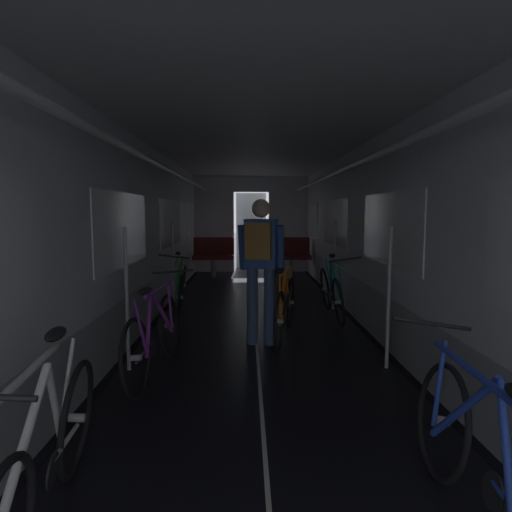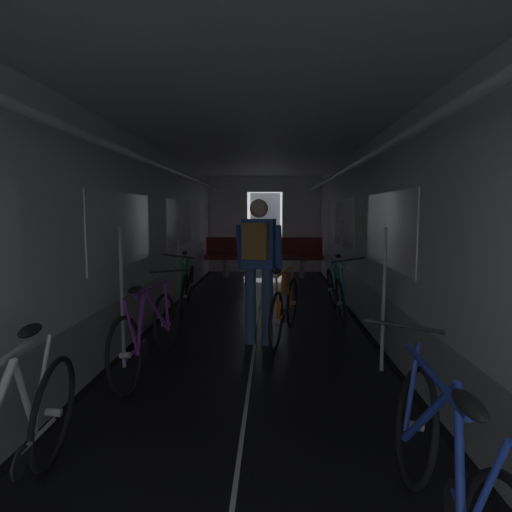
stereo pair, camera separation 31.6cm
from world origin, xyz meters
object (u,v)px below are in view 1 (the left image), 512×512
object	(u,v)px
bench_seat_far_left	(213,253)
bicycle_green	(181,288)
bicycle_white	(46,458)
person_cyclist_aisle	(261,258)
bicycle_teal	(332,292)
bench_seat_far_right	(290,253)
bicycle_orange_in_aisle	(285,307)
bicycle_purple	(155,335)
bicycle_blue	(485,465)

from	to	relation	value
bench_seat_far_left	bicycle_green	distance (m)	3.54
bicycle_white	person_cyclist_aisle	size ratio (longest dim) A/B	1.00
bicycle_teal	person_cyclist_aisle	distance (m)	1.80
bench_seat_far_right	bicycle_orange_in_aisle	xyz separation A→B (m)	(-0.54, -4.93, -0.18)
bicycle_white	bench_seat_far_left	bearing A→B (deg)	88.87
bicycle_green	person_cyclist_aisle	size ratio (longest dim) A/B	1.00
bicycle_green	bicycle_purple	bearing A→B (deg)	-86.88
bench_seat_far_right	person_cyclist_aisle	size ratio (longest dim) A/B	0.58
bench_seat_far_left	bicycle_purple	distance (m)	6.09
bench_seat_far_left	bicycle_orange_in_aisle	xyz separation A→B (m)	(1.26, -4.93, -0.18)
bench_seat_far_left	bench_seat_far_right	xyz separation A→B (m)	(1.80, 0.00, 0.00)
bench_seat_far_right	bicycle_white	bearing A→B (deg)	-103.56
bench_seat_far_left	bicycle_green	size ratio (longest dim) A/B	0.58
bicycle_green	bench_seat_far_right	bearing A→B (deg)	60.15
bicycle_blue	bicycle_green	distance (m)	5.15
bicycle_teal	bicycle_purple	size ratio (longest dim) A/B	1.00
bench_seat_far_left	bench_seat_far_right	distance (m)	1.80
bench_seat_far_right	bicycle_white	world-z (taller)	bench_seat_far_right
person_cyclist_aisle	bicycle_white	bearing A→B (deg)	-110.68
bicycle_purple	bicycle_orange_in_aisle	xyz separation A→B (m)	(1.34, 1.16, 0.00)
bench_seat_far_right	bicycle_green	bearing A→B (deg)	-119.85
bicycle_blue	bicycle_white	size ratio (longest dim) A/B	1.00
bicycle_teal	person_cyclist_aisle	bearing A→B (deg)	-130.07
bench_seat_far_left	bicycle_orange_in_aisle	world-z (taller)	bench_seat_far_left
bicycle_teal	person_cyclist_aisle	world-z (taller)	person_cyclist_aisle
bicycle_orange_in_aisle	bench_seat_far_right	bearing A→B (deg)	83.71
bench_seat_far_right	bicycle_green	xyz separation A→B (m)	(-2.02, -3.53, -0.19)
bench_seat_far_right	bicycle_purple	world-z (taller)	bench_seat_far_right
bicycle_teal	bicycle_blue	world-z (taller)	same
bench_seat_far_right	bicycle_teal	world-z (taller)	bicycle_teal
bicycle_white	bicycle_green	bearing A→B (deg)	90.80
bicycle_blue	bicycle_orange_in_aisle	xyz separation A→B (m)	(-0.63, 3.29, 0.00)
bicycle_orange_in_aisle	bicycle_blue	bearing A→B (deg)	-79.20
bicycle_white	bicycle_orange_in_aisle	xyz separation A→B (m)	(1.42, 3.20, 0.00)
bicycle_teal	bicycle_purple	xyz separation A→B (m)	(-2.12, -2.18, 0.00)
bicycle_blue	bicycle_green	bearing A→B (deg)	114.21
bicycle_blue	bicycle_white	world-z (taller)	bicycle_blue
bench_seat_far_left	bicycle_blue	world-z (taller)	bicycle_blue
bicycle_purple	bicycle_orange_in_aisle	world-z (taller)	bicycle_purple
bicycle_teal	bicycle_purple	bearing A→B (deg)	-134.09
bicycle_green	bicycle_teal	bearing A→B (deg)	-9.56
bench_seat_far_right	bicycle_green	world-z (taller)	same
bicycle_blue	person_cyclist_aisle	bearing A→B (deg)	107.26
bench_seat_far_right	bicycle_teal	xyz separation A→B (m)	(0.23, -3.91, -0.19)
bicycle_teal	bicycle_green	size ratio (longest dim) A/B	1.00
bench_seat_far_left	bicycle_teal	world-z (taller)	bicycle_teal
bench_seat_far_left	bicycle_white	world-z (taller)	bench_seat_far_left
bicycle_purple	person_cyclist_aisle	distance (m)	1.50
person_cyclist_aisle	bicycle_purple	bearing A→B (deg)	-139.04
bicycle_purple	bicycle_orange_in_aisle	size ratio (longest dim) A/B	1.02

